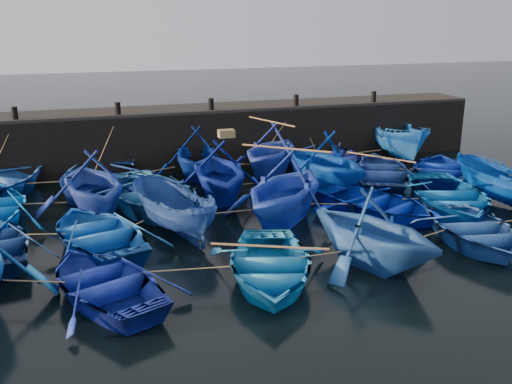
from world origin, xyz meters
name	(u,v)px	position (x,y,z in m)	size (l,w,h in m)	color
ground	(289,244)	(0.00, 0.00, 0.00)	(120.00, 120.00, 0.00)	black
quay_wall	(207,136)	(0.00, 10.50, 1.25)	(26.00, 2.50, 2.50)	black
quay_top	(207,108)	(0.00, 10.50, 2.56)	(26.00, 2.50, 0.12)	black
bollard_0	(15,113)	(-8.00, 9.60, 2.87)	(0.24, 0.24, 0.50)	black
bollard_1	(118,108)	(-4.00, 9.60, 2.87)	(0.24, 0.24, 0.50)	black
bollard_2	(211,104)	(0.00, 9.60, 2.87)	(0.24, 0.24, 0.50)	black
bollard_3	(296,100)	(4.00, 9.60, 2.87)	(0.24, 0.24, 0.50)	black
bollard_4	(374,97)	(8.00, 9.60, 2.87)	(0.24, 0.24, 0.50)	black
boat_1	(96,178)	(-5.18, 7.21, 0.58)	(4.01, 5.60, 1.16)	blue
boat_2	(196,153)	(-1.06, 8.09, 1.09)	(3.58, 4.15, 2.18)	navy
boat_3	(271,149)	(2.08, 7.57, 1.15)	(3.76, 4.36, 2.29)	blue
boat_4	(326,155)	(4.85, 7.96, 0.57)	(3.94, 5.51, 1.14)	#2332A2
boat_5	(399,140)	(8.74, 8.30, 0.96)	(1.86, 4.94, 1.91)	blue
boat_7	(93,182)	(-5.37, 4.49, 1.19)	(3.89, 4.51, 2.37)	navy
boat_8	(152,195)	(-3.44, 4.33, 0.60)	(4.15, 5.80, 1.20)	#276AAF
boat_9	(219,170)	(-0.92, 4.76, 1.18)	(3.87, 4.49, 2.37)	navy
boat_10	(324,160)	(3.27, 4.81, 1.21)	(3.97, 4.61, 2.42)	#0438A2
boat_11	(379,171)	(5.81, 4.92, 0.55)	(3.76, 5.26, 1.09)	navy
boat_12	(440,169)	(8.48, 4.61, 0.48)	(3.29, 4.60, 0.95)	#062291
boat_14	(98,232)	(-5.42, 1.45, 0.49)	(3.36, 4.70, 0.97)	blue
boat_15	(172,211)	(-3.15, 1.86, 0.78)	(1.52, 4.02, 1.56)	navy
boat_16	(285,186)	(0.55, 1.84, 1.24)	(4.05, 4.70, 2.47)	blue
boat_17	(379,204)	(3.75, 1.33, 0.48)	(3.30, 4.61, 0.96)	#0020A6
boat_18	(448,196)	(6.39, 1.18, 0.55)	(3.80, 5.31, 1.10)	#0753A5
boat_19	(500,184)	(8.59, 1.23, 0.78)	(1.51, 4.01, 1.55)	navy
boat_21	(105,281)	(-5.44, -1.84, 0.45)	(3.10, 4.34, 0.90)	#162998
boat_22	(269,265)	(-1.39, -2.20, 0.47)	(3.24, 4.53, 0.94)	blue
boat_23	(373,229)	(1.55, -2.17, 1.09)	(3.57, 4.14, 2.18)	#22569D
boat_24	(473,228)	(5.24, -1.61, 0.48)	(3.30, 4.61, 0.96)	#255295
wooden_crate	(226,134)	(-0.62, 4.76, 2.50)	(0.57, 0.39, 0.28)	olive
mooring_ropes	(241,174)	(0.00, 5.03, 0.88)	(17.92, 11.74, 2.10)	tan
loose_oars	(306,161)	(1.76, 3.03, 1.73)	(9.46, 11.85, 1.59)	#99724C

